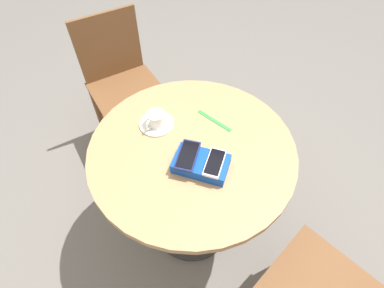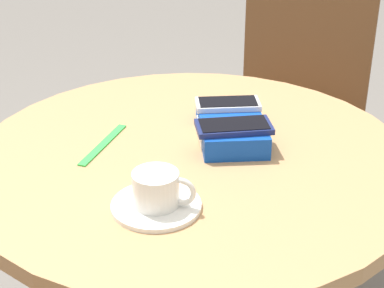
{
  "view_description": "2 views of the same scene",
  "coord_description": "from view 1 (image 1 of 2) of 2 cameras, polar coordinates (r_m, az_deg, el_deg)",
  "views": [
    {
      "loc": [
        -0.26,
        0.7,
        1.67
      ],
      "look_at": [
        0.0,
        0.0,
        0.74
      ],
      "focal_mm": 28.0,
      "sensor_mm": 36.0,
      "label": 1
    },
    {
      "loc": [
        1.07,
        -0.03,
        1.3
      ],
      "look_at": [
        0.0,
        0.0,
        0.74
      ],
      "focal_mm": 60.0,
      "sensor_mm": 36.0,
      "label": 2
    }
  ],
  "objects": [
    {
      "name": "coffee_cup",
      "position": [
        1.27,
        -6.95,
        4.81
      ],
      "size": [
        0.08,
        0.1,
        0.06
      ],
      "color": "white",
      "rests_on": "saucer"
    },
    {
      "name": "ground_plane",
      "position": [
        1.83,
        -0.0,
        -14.87
      ],
      "size": [
        8.0,
        8.0,
        0.0
      ],
      "primitive_type": "plane",
      "color": "slate"
    },
    {
      "name": "phone_box",
      "position": [
        1.13,
        1.74,
        -3.76
      ],
      "size": [
        0.21,
        0.13,
        0.04
      ],
      "color": "#0F42AD",
      "rests_on": "round_table"
    },
    {
      "name": "round_table",
      "position": [
        1.33,
        -0.0,
        -4.67
      ],
      "size": [
        0.84,
        0.84,
        0.72
      ],
      "color": "#2D2D2D",
      "rests_on": "ground_plane"
    },
    {
      "name": "phone_white",
      "position": [
        1.1,
        4.34,
        -3.57
      ],
      "size": [
        0.07,
        0.13,
        0.01
      ],
      "color": "silver",
      "rests_on": "phone_box"
    },
    {
      "name": "saucer",
      "position": [
        1.29,
        -6.73,
        3.85
      ],
      "size": [
        0.15,
        0.15,
        0.01
      ],
      "primitive_type": "cylinder",
      "color": "white",
      "rests_on": "round_table"
    },
    {
      "name": "chair_far_side",
      "position": [
        1.94,
        -12.94,
        10.93
      ],
      "size": [
        0.57,
        0.57,
        0.86
      ],
      "color": "brown",
      "rests_on": "ground_plane"
    },
    {
      "name": "lanyard_strap",
      "position": [
        1.3,
        4.27,
        4.49
      ],
      "size": [
        0.17,
        0.08,
        0.0
      ],
      "primitive_type": "cube",
      "rotation": [
        0.0,
        0.0,
        -0.37
      ],
      "color": "green",
      "rests_on": "round_table"
    },
    {
      "name": "phone_navy",
      "position": [
        1.12,
        -0.82,
        -2.16
      ],
      "size": [
        0.08,
        0.15,
        0.01
      ],
      "color": "navy",
      "rests_on": "phone_box"
    }
  ]
}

